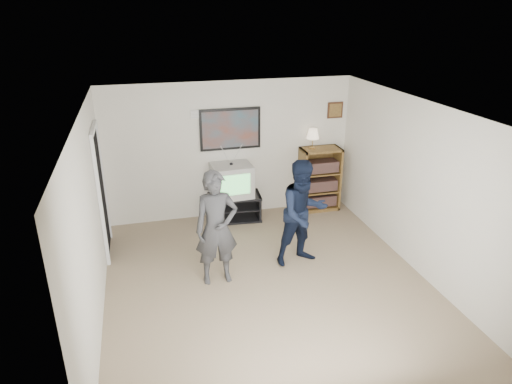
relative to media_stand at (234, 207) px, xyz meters
name	(u,v)px	position (x,y,z in m)	size (l,w,h in m)	color
room_shell	(262,194)	(0.01, -1.88, 1.01)	(4.51, 5.00, 2.51)	#7A694D
media_stand	(234,207)	(0.00, 0.00, 0.00)	(1.00, 0.62, 0.48)	black
crt_television	(232,180)	(-0.04, 0.00, 0.53)	(0.70, 0.59, 0.59)	#ADACA7
bookshelf	(319,179)	(1.68, 0.05, 0.37)	(0.74, 0.42, 1.22)	#523518
table_lamp	(313,139)	(1.52, 0.09, 1.17)	(0.24, 0.24, 0.37)	#FDE3BF
person_tall	(216,228)	(-0.66, -1.93, 0.59)	(0.61, 0.40, 1.66)	#323335
person_short	(303,213)	(0.68, -1.75, 0.58)	(0.80, 0.62, 1.65)	black
controller_left	(211,192)	(-0.68, -1.71, 1.06)	(0.04, 0.12, 0.04)	white
controller_right	(299,192)	(0.67, -1.54, 0.85)	(0.04, 0.13, 0.04)	white
poster	(230,129)	(0.01, 0.24, 1.41)	(1.10, 0.03, 0.75)	black
air_vent	(199,114)	(-0.54, 0.25, 1.71)	(0.28, 0.02, 0.14)	white
small_picture	(335,110)	(2.01, 0.25, 1.64)	(0.30, 0.03, 0.30)	#332210
doorway	(101,193)	(-2.23, -0.63, 0.76)	(0.03, 0.85, 2.00)	black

